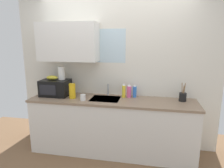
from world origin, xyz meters
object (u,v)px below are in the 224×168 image
(paper_towel_roll, at_px, (62,73))
(cereal_canister, at_px, (72,91))
(dish_soap_bottle_pink, at_px, (129,91))
(microwave, at_px, (55,88))
(utensil_crock, at_px, (183,97))
(mug_white, at_px, (83,97))
(dish_soap_bottle_blue, at_px, (135,91))
(dish_soap_bottle_yellow, at_px, (124,91))
(banana_bunch, at_px, (52,78))

(paper_towel_roll, distance_m, cereal_canister, 0.39)
(paper_towel_roll, distance_m, dish_soap_bottle_pink, 1.17)
(microwave, height_order, cereal_canister, microwave)
(paper_towel_roll, height_order, cereal_canister, paper_towel_roll)
(microwave, bearing_deg, utensil_crock, 1.98)
(mug_white, xyz_separation_m, utensil_crock, (1.52, 0.26, 0.02))
(dish_soap_bottle_blue, bearing_deg, mug_white, -156.39)
(mug_white, bearing_deg, utensil_crock, 9.72)
(dish_soap_bottle_yellow, bearing_deg, dish_soap_bottle_pink, 11.16)
(cereal_canister, height_order, utensil_crock, utensil_crock)
(microwave, xyz_separation_m, dish_soap_bottle_blue, (1.32, 0.15, -0.03))
(dish_soap_bottle_yellow, bearing_deg, utensil_crock, -2.22)
(cereal_canister, bearing_deg, dish_soap_bottle_pink, 13.96)
(dish_soap_bottle_yellow, xyz_separation_m, utensil_crock, (0.92, -0.04, -0.04))
(banana_bunch, distance_m, mug_white, 0.68)
(microwave, bearing_deg, mug_white, -18.95)
(cereal_canister, bearing_deg, paper_towel_roll, 147.99)
(dish_soap_bottle_yellow, height_order, dish_soap_bottle_blue, dish_soap_bottle_yellow)
(dish_soap_bottle_pink, distance_m, utensil_crock, 0.83)
(banana_bunch, bearing_deg, dish_soap_bottle_pink, 5.43)
(cereal_canister, distance_m, mug_white, 0.24)
(paper_towel_roll, relative_size, dish_soap_bottle_pink, 0.99)
(microwave, relative_size, banana_bunch, 2.30)
(microwave, xyz_separation_m, banana_bunch, (-0.05, 0.00, 0.17))
(dish_soap_bottle_blue, height_order, utensil_crock, utensil_crock)
(microwave, height_order, dish_soap_bottle_pink, microwave)
(dish_soap_bottle_yellow, xyz_separation_m, dish_soap_bottle_blue, (0.17, 0.04, -0.01))
(utensil_crock, bearing_deg, dish_soap_bottle_yellow, 177.78)
(microwave, distance_m, utensil_crock, 2.07)
(dish_soap_bottle_pink, distance_m, mug_white, 0.75)
(dish_soap_bottle_yellow, bearing_deg, dish_soap_bottle_blue, 13.86)
(dish_soap_bottle_pink, bearing_deg, dish_soap_bottle_yellow, -168.84)
(paper_towel_roll, relative_size, mug_white, 2.32)
(microwave, height_order, dish_soap_bottle_yellow, microwave)
(paper_towel_roll, xyz_separation_m, dish_soap_bottle_pink, (1.13, 0.07, -0.28))
(microwave, xyz_separation_m, cereal_canister, (0.34, -0.10, -0.02))
(dish_soap_bottle_blue, height_order, cereal_canister, cereal_canister)
(dish_soap_bottle_blue, relative_size, mug_white, 2.28)
(dish_soap_bottle_pink, bearing_deg, cereal_canister, -166.04)
(banana_bunch, distance_m, dish_soap_bottle_yellow, 1.22)
(utensil_crock, bearing_deg, mug_white, -170.28)
(microwave, distance_m, dish_soap_bottle_yellow, 1.15)
(banana_bunch, bearing_deg, utensil_crock, 1.89)
(microwave, bearing_deg, dish_soap_bottle_yellow, 5.32)
(dish_soap_bottle_blue, bearing_deg, dish_soap_bottle_pink, -163.67)
(dish_soap_bottle_yellow, bearing_deg, mug_white, -153.79)
(dish_soap_bottle_yellow, xyz_separation_m, cereal_canister, (-0.81, -0.21, 0.01))
(paper_towel_roll, xyz_separation_m, mug_white, (0.45, -0.24, -0.33))
(microwave, relative_size, dish_soap_bottle_pink, 2.07)
(paper_towel_roll, distance_m, dish_soap_bottle_blue, 1.26)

